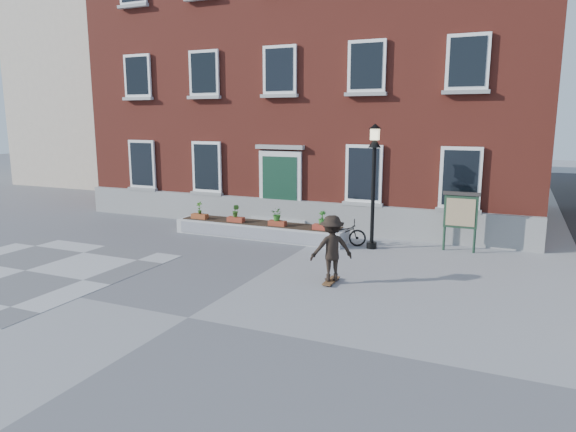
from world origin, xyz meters
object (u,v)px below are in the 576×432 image
at_px(bicycle, 341,233).
at_px(skateboarder, 332,248).
at_px(notice_board, 461,212).
at_px(lamp_post, 374,169).

height_order(bicycle, skateboarder, skateboarder).
xyz_separation_m(bicycle, notice_board, (3.59, 0.78, 0.83)).
bearing_deg(notice_board, lamp_post, -164.58).
distance_m(bicycle, notice_board, 3.77).
bearing_deg(lamp_post, notice_board, 15.42).
relative_size(notice_board, skateboarder, 1.08).
relative_size(lamp_post, notice_board, 2.10).
bearing_deg(notice_board, skateboarder, -119.58).
bearing_deg(notice_board, bicycle, -167.79).
distance_m(bicycle, lamp_post, 2.34).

